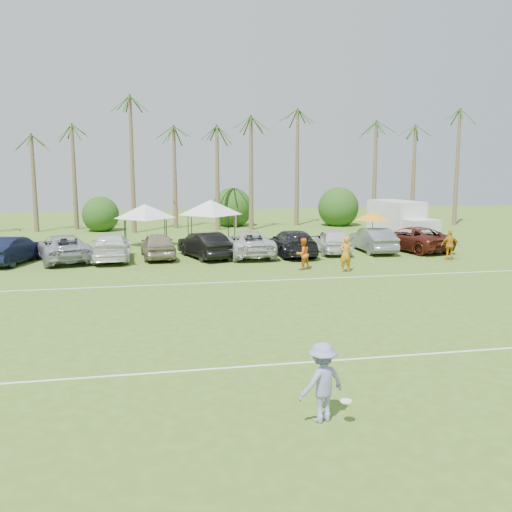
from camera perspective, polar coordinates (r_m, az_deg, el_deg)
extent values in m
plane|color=#45681F|center=(15.03, -1.30, -13.71)|extent=(120.00, 120.00, 0.00)
cube|color=white|center=(16.86, -2.51, -11.09)|extent=(80.00, 0.10, 0.01)
cube|color=white|center=(28.35, -6.24, -2.75)|extent=(80.00, 0.10, 0.01)
cone|color=brown|center=(52.53, -22.05, 7.61)|extent=(0.44, 0.44, 10.00)
cone|color=brown|center=(51.94, -17.70, 8.38)|extent=(0.44, 0.44, 11.00)
cone|color=brown|center=(51.69, -13.18, 6.91)|extent=(0.44, 0.44, 8.00)
cone|color=brown|center=(51.71, -8.73, 7.60)|extent=(0.44, 0.44, 9.00)
cone|color=brown|center=(52.04, -4.29, 8.24)|extent=(0.44, 0.44, 10.00)
cone|color=brown|center=(52.67, 0.07, 8.82)|extent=(0.44, 0.44, 11.00)
cone|color=brown|center=(53.91, 5.33, 7.19)|extent=(0.44, 0.44, 8.00)
cone|color=brown|center=(55.53, 10.33, 7.66)|extent=(0.44, 0.44, 9.00)
cone|color=brown|center=(57.55, 15.03, 8.04)|extent=(0.44, 0.44, 10.00)
cone|color=brown|center=(59.41, 18.55, 8.39)|extent=(0.44, 0.44, 11.00)
cylinder|color=brown|center=(53.01, -15.18, 3.30)|extent=(0.30, 0.30, 1.40)
sphere|color=#1C4212|center=(52.92, -15.23, 4.49)|extent=(4.00, 4.00, 4.00)
cylinder|color=brown|center=(53.55, -2.24, 3.67)|extent=(0.30, 0.30, 1.40)
sphere|color=#1C4212|center=(53.45, -2.25, 4.85)|extent=(4.00, 4.00, 4.00)
cylinder|color=brown|center=(55.99, 7.94, 3.83)|extent=(0.30, 0.30, 1.40)
sphere|color=#1C4212|center=(55.90, 7.96, 4.96)|extent=(4.00, 4.00, 4.00)
imported|color=orange|center=(31.45, 8.94, 0.18)|extent=(0.77, 0.56, 1.96)
imported|color=orange|center=(31.89, 4.70, 0.21)|extent=(1.04, 0.94, 1.76)
imported|color=orange|center=(36.89, 18.83, 1.03)|extent=(1.15, 0.67, 1.85)
cube|color=silver|center=(44.21, 13.83, 3.85)|extent=(3.10, 4.69, 2.36)
cube|color=silver|center=(41.89, 16.16, 2.17)|extent=(2.44, 2.06, 1.98)
cube|color=black|center=(41.38, 16.74, 1.67)|extent=(2.19, 0.67, 0.94)
cube|color=#E5590C|center=(44.94, 15.05, 3.34)|extent=(0.29, 1.49, 0.85)
cylinder|color=black|center=(41.55, 14.94, 1.38)|extent=(0.43, 0.89, 0.85)
cylinder|color=black|center=(42.69, 16.98, 1.50)|extent=(0.43, 0.89, 0.85)
cylinder|color=black|center=(44.76, 11.93, 2.04)|extent=(0.43, 0.89, 0.85)
cylinder|color=black|center=(45.83, 13.90, 2.13)|extent=(0.43, 0.89, 0.85)
cylinder|color=black|center=(40.16, -12.99, 2.04)|extent=(0.06, 0.06, 2.02)
cylinder|color=black|center=(40.17, -8.94, 2.17)|extent=(0.06, 0.06, 2.02)
cylinder|color=black|center=(42.97, -12.89, 2.50)|extent=(0.06, 0.06, 2.02)
cylinder|color=black|center=(42.99, -9.10, 2.62)|extent=(0.06, 0.06, 2.02)
pyramid|color=silver|center=(41.36, -11.07, 5.13)|extent=(4.37, 4.37, 1.01)
cylinder|color=black|center=(40.33, -6.45, 2.36)|extent=(0.06, 0.06, 2.18)
cylinder|color=black|center=(40.70, -2.14, 2.47)|extent=(0.06, 0.06, 2.18)
cylinder|color=black|center=(43.37, -6.80, 2.83)|extent=(0.06, 0.06, 2.18)
cylinder|color=black|center=(43.71, -2.79, 2.93)|extent=(0.06, 0.06, 2.18)
pyramid|color=silver|center=(41.81, -4.58, 5.63)|extent=(4.70, 4.70, 1.09)
cylinder|color=black|center=(38.88, 11.54, 2.17)|extent=(0.05, 0.05, 2.44)
cone|color=orange|center=(38.75, 11.60, 3.96)|extent=(2.44, 2.44, 0.55)
imported|color=#8386B9|center=(13.39, 6.61, -12.42)|extent=(1.37, 1.08, 1.86)
cylinder|color=white|center=(13.39, 8.99, -14.15)|extent=(0.27, 0.27, 0.03)
imported|color=black|center=(36.68, -23.21, 0.57)|extent=(3.12, 5.27, 1.64)
imported|color=#9295A0|center=(36.46, -18.75, 0.78)|extent=(4.19, 6.42, 1.64)
imported|color=white|center=(36.03, -14.30, 0.89)|extent=(2.37, 5.68, 1.64)
imported|color=gray|center=(36.16, -9.78, 1.07)|extent=(2.23, 4.93, 1.64)
imported|color=black|center=(35.90, -5.22, 1.11)|extent=(3.15, 5.27, 1.64)
imported|color=silver|center=(36.46, -0.80, 1.27)|extent=(2.73, 5.91, 1.64)
imported|color=black|center=(36.87, 3.62, 1.34)|extent=(2.40, 5.69, 1.64)
imported|color=silver|center=(38.08, 7.60, 1.53)|extent=(2.47, 5.00, 1.64)
imported|color=slate|center=(39.02, 11.60, 1.60)|extent=(1.84, 5.02, 1.64)
imported|color=#4F1C12|center=(40.24, 15.31, 1.69)|extent=(4.27, 6.43, 1.64)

